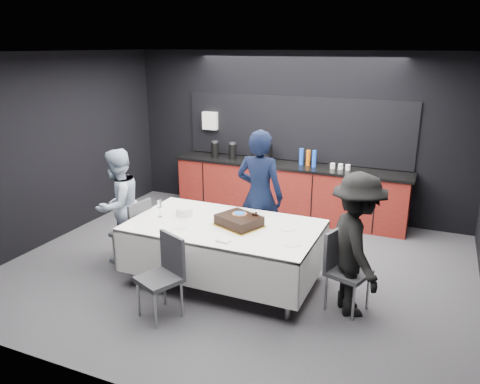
{
  "coord_description": "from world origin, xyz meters",
  "views": [
    {
      "loc": [
        2.3,
        -5.23,
        2.88
      ],
      "look_at": [
        0.0,
        0.1,
        1.05
      ],
      "focal_mm": 35.0,
      "sensor_mm": 36.0,
      "label": 1
    }
  ],
  "objects_px": {
    "cake_assembly": "(239,221)",
    "champagne_flute": "(160,205)",
    "chair_near": "(165,270)",
    "person_left": "(118,205)",
    "chair_left": "(135,228)",
    "person_center": "(260,196)",
    "plate_stack": "(185,212)",
    "person_right": "(356,245)",
    "chair_right": "(343,264)",
    "party_table": "(224,235)"
  },
  "relations": [
    {
      "from": "chair_left",
      "to": "party_table",
      "type": "bearing_deg",
      "value": 1.94
    },
    {
      "from": "champagne_flute",
      "to": "plate_stack",
      "type": "bearing_deg",
      "value": 34.02
    },
    {
      "from": "party_table",
      "to": "person_center",
      "type": "relative_size",
      "value": 1.27
    },
    {
      "from": "party_table",
      "to": "chair_right",
      "type": "bearing_deg",
      "value": -0.39
    },
    {
      "from": "chair_left",
      "to": "champagne_flute",
      "type": "bearing_deg",
      "value": -5.57
    },
    {
      "from": "chair_near",
      "to": "person_left",
      "type": "distance_m",
      "value": 1.7
    },
    {
      "from": "plate_stack",
      "to": "champagne_flute",
      "type": "bearing_deg",
      "value": -145.98
    },
    {
      "from": "chair_left",
      "to": "person_left",
      "type": "relative_size",
      "value": 0.59
    },
    {
      "from": "chair_left",
      "to": "chair_right",
      "type": "height_order",
      "value": "same"
    },
    {
      "from": "plate_stack",
      "to": "chair_left",
      "type": "bearing_deg",
      "value": -169.31
    },
    {
      "from": "plate_stack",
      "to": "champagne_flute",
      "type": "height_order",
      "value": "champagne_flute"
    },
    {
      "from": "person_left",
      "to": "chair_near",
      "type": "bearing_deg",
      "value": 57.91
    },
    {
      "from": "cake_assembly",
      "to": "chair_near",
      "type": "xyz_separation_m",
      "value": [
        -0.47,
        -0.96,
        -0.31
      ]
    },
    {
      "from": "chair_right",
      "to": "person_left",
      "type": "height_order",
      "value": "person_left"
    },
    {
      "from": "plate_stack",
      "to": "person_right",
      "type": "bearing_deg",
      "value": -3.58
    },
    {
      "from": "plate_stack",
      "to": "chair_near",
      "type": "relative_size",
      "value": 0.23
    },
    {
      "from": "person_center",
      "to": "plate_stack",
      "type": "bearing_deg",
      "value": 46.78
    },
    {
      "from": "party_table",
      "to": "cake_assembly",
      "type": "height_order",
      "value": "cake_assembly"
    },
    {
      "from": "chair_near",
      "to": "person_left",
      "type": "height_order",
      "value": "person_left"
    },
    {
      "from": "cake_assembly",
      "to": "champagne_flute",
      "type": "xyz_separation_m",
      "value": [
        -1.05,
        -0.12,
        0.09
      ]
    },
    {
      "from": "plate_stack",
      "to": "chair_near",
      "type": "distance_m",
      "value": 1.11
    },
    {
      "from": "chair_left",
      "to": "plate_stack",
      "type": "bearing_deg",
      "value": 10.69
    },
    {
      "from": "plate_stack",
      "to": "person_left",
      "type": "distance_m",
      "value": 1.03
    },
    {
      "from": "champagne_flute",
      "to": "person_left",
      "type": "distance_m",
      "value": 0.8
    },
    {
      "from": "plate_stack",
      "to": "person_right",
      "type": "relative_size",
      "value": 0.13
    },
    {
      "from": "plate_stack",
      "to": "chair_right",
      "type": "xyz_separation_m",
      "value": [
        2.08,
        -0.1,
        -0.3
      ]
    },
    {
      "from": "plate_stack",
      "to": "chair_right",
      "type": "relative_size",
      "value": 0.23
    },
    {
      "from": "chair_near",
      "to": "person_center",
      "type": "height_order",
      "value": "person_center"
    },
    {
      "from": "person_right",
      "to": "chair_right",
      "type": "bearing_deg",
      "value": 45.42
    },
    {
      "from": "cake_assembly",
      "to": "person_center",
      "type": "distance_m",
      "value": 0.81
    },
    {
      "from": "party_table",
      "to": "person_center",
      "type": "distance_m",
      "value": 0.89
    },
    {
      "from": "party_table",
      "to": "chair_left",
      "type": "distance_m",
      "value": 1.3
    },
    {
      "from": "plate_stack",
      "to": "champagne_flute",
      "type": "relative_size",
      "value": 0.96
    },
    {
      "from": "chair_right",
      "to": "person_right",
      "type": "distance_m",
      "value": 0.31
    },
    {
      "from": "party_table",
      "to": "chair_near",
      "type": "relative_size",
      "value": 2.51
    },
    {
      "from": "cake_assembly",
      "to": "chair_right",
      "type": "xyz_separation_m",
      "value": [
        1.28,
        -0.04,
        -0.31
      ]
    },
    {
      "from": "cake_assembly",
      "to": "plate_stack",
      "type": "distance_m",
      "value": 0.8
    },
    {
      "from": "chair_near",
      "to": "person_center",
      "type": "relative_size",
      "value": 0.51
    },
    {
      "from": "champagne_flute",
      "to": "person_left",
      "type": "xyz_separation_m",
      "value": [
        -0.77,
        0.15,
        -0.16
      ]
    },
    {
      "from": "person_center",
      "to": "champagne_flute",
      "type": "bearing_deg",
      "value": 44.31
    },
    {
      "from": "cake_assembly",
      "to": "person_right",
      "type": "relative_size",
      "value": 0.4
    },
    {
      "from": "chair_near",
      "to": "person_left",
      "type": "bearing_deg",
      "value": 143.73
    },
    {
      "from": "plate_stack",
      "to": "champagne_flute",
      "type": "distance_m",
      "value": 0.33
    },
    {
      "from": "plate_stack",
      "to": "person_right",
      "type": "xyz_separation_m",
      "value": [
        2.21,
        -0.14,
        -0.02
      ]
    },
    {
      "from": "chair_right",
      "to": "person_right",
      "type": "relative_size",
      "value": 0.57
    },
    {
      "from": "chair_left",
      "to": "person_left",
      "type": "distance_m",
      "value": 0.43
    },
    {
      "from": "person_center",
      "to": "person_left",
      "type": "xyz_separation_m",
      "value": [
        -1.78,
        -0.77,
        -0.13
      ]
    },
    {
      "from": "cake_assembly",
      "to": "chair_right",
      "type": "relative_size",
      "value": 0.71
    },
    {
      "from": "person_center",
      "to": "person_left",
      "type": "height_order",
      "value": "person_center"
    },
    {
      "from": "cake_assembly",
      "to": "champagne_flute",
      "type": "bearing_deg",
      "value": -173.68
    }
  ]
}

